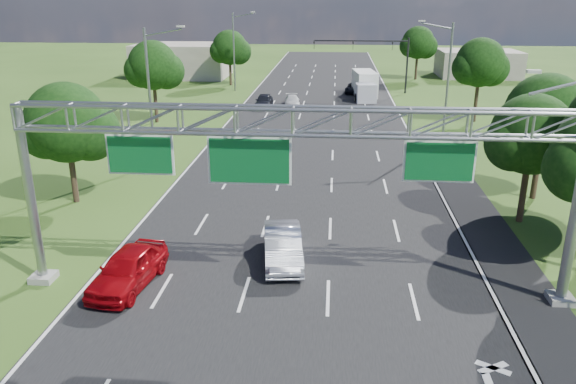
# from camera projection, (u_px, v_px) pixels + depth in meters

# --- Properties ---
(ground) EXTENTS (220.00, 220.00, 0.00)m
(ground) POSITION_uv_depth(u_px,v_px,m) (308.00, 169.00, 41.33)
(ground) COLOR #294715
(ground) RESTS_ON ground
(road) EXTENTS (18.00, 180.00, 0.02)m
(road) POSITION_uv_depth(u_px,v_px,m) (308.00, 169.00, 41.33)
(road) COLOR black
(road) RESTS_ON ground
(road_flare) EXTENTS (3.00, 30.00, 0.02)m
(road_flare) POSITION_uv_depth(u_px,v_px,m) (514.00, 278.00, 25.49)
(road_flare) COLOR black
(road_flare) RESTS_ON ground
(sign_gantry) EXTENTS (23.50, 1.00, 9.56)m
(sign_gantry) POSITION_uv_depth(u_px,v_px,m) (295.00, 136.00, 22.10)
(sign_gantry) COLOR gray
(sign_gantry) RESTS_ON ground
(traffic_signal) EXTENTS (12.21, 0.24, 7.00)m
(traffic_signal) POSITION_uv_depth(u_px,v_px,m) (380.00, 52.00, 71.93)
(traffic_signal) COLOR black
(traffic_signal) RESTS_ON ground
(streetlight_l_near) EXTENTS (2.97, 0.22, 10.16)m
(streetlight_l_near) POSITION_uv_depth(u_px,v_px,m) (152.00, 91.00, 40.37)
(streetlight_l_near) COLOR gray
(streetlight_l_near) RESTS_ON ground
(streetlight_l_far) EXTENTS (2.97, 0.22, 10.16)m
(streetlight_l_far) POSITION_uv_depth(u_px,v_px,m) (235.00, 48.00, 73.27)
(streetlight_l_far) COLOR gray
(streetlight_l_far) RESTS_ON ground
(streetlight_r_mid) EXTENTS (2.97, 0.22, 10.16)m
(streetlight_r_mid) POSITION_uv_depth(u_px,v_px,m) (446.00, 76.00, 47.99)
(streetlight_r_mid) COLOR gray
(streetlight_r_mid) RESTS_ON ground
(tree_verge_la) EXTENTS (5.76, 4.80, 7.40)m
(tree_verge_la) POSITION_uv_depth(u_px,v_px,m) (68.00, 126.00, 33.37)
(tree_verge_la) COLOR #2D2116
(tree_verge_la) RESTS_ON ground
(tree_verge_lb) EXTENTS (5.76, 4.80, 8.06)m
(tree_verge_lb) POSITION_uv_depth(u_px,v_px,m) (154.00, 68.00, 54.92)
(tree_verge_lb) COLOR #2D2116
(tree_verge_lb) RESTS_ON ground
(tree_verge_lc) EXTENTS (5.76, 4.80, 7.62)m
(tree_verge_lc) POSITION_uv_depth(u_px,v_px,m) (230.00, 49.00, 78.33)
(tree_verge_lc) COLOR #2D2116
(tree_verge_lc) RESTS_ON ground
(tree_verge_rd) EXTENTS (5.76, 4.80, 8.28)m
(tree_verge_rd) POSITION_uv_depth(u_px,v_px,m) (481.00, 65.00, 55.15)
(tree_verge_rd) COLOR #2D2116
(tree_verge_rd) RESTS_ON ground
(tree_verge_re) EXTENTS (5.76, 4.80, 7.84)m
(tree_verge_re) POSITION_uv_depth(u_px,v_px,m) (418.00, 44.00, 83.65)
(tree_verge_re) COLOR #2D2116
(tree_verge_re) RESTS_ON ground
(building_left) EXTENTS (14.00, 10.00, 5.00)m
(building_left) POSITION_uv_depth(u_px,v_px,m) (182.00, 60.00, 87.35)
(building_left) COLOR gray
(building_left) RESTS_ON ground
(building_right) EXTENTS (12.00, 9.00, 4.00)m
(building_right) POSITION_uv_depth(u_px,v_px,m) (478.00, 64.00, 87.66)
(building_right) COLOR gray
(building_right) RESTS_ON ground
(red_coupe) EXTENTS (2.64, 5.17, 1.68)m
(red_coupe) POSITION_uv_depth(u_px,v_px,m) (128.00, 269.00, 24.51)
(red_coupe) COLOR #9A070D
(red_coupe) RESTS_ON ground
(silver_sedan) EXTENTS (2.40, 5.18, 1.64)m
(silver_sedan) POSITION_uv_depth(u_px,v_px,m) (283.00, 246.00, 26.83)
(silver_sedan) COLOR silver
(silver_sedan) RESTS_ON ground
(car_queue_a) EXTENTS (2.08, 4.21, 1.18)m
(car_queue_a) POSITION_uv_depth(u_px,v_px,m) (292.00, 101.00, 64.79)
(car_queue_a) COLOR silver
(car_queue_a) RESTS_ON ground
(car_queue_b) EXTENTS (2.70, 4.85, 1.28)m
(car_queue_b) POSITION_uv_depth(u_px,v_px,m) (354.00, 88.00, 73.35)
(car_queue_b) COLOR black
(car_queue_b) RESTS_ON ground
(car_queue_c) EXTENTS (1.81, 4.47, 1.52)m
(car_queue_c) POSITION_uv_depth(u_px,v_px,m) (264.00, 101.00, 63.80)
(car_queue_c) COLOR black
(car_queue_c) RESTS_ON ground
(box_truck) EXTENTS (3.14, 8.58, 3.16)m
(box_truck) POSITION_uv_depth(u_px,v_px,m) (365.00, 85.00, 69.70)
(box_truck) COLOR white
(box_truck) RESTS_ON ground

